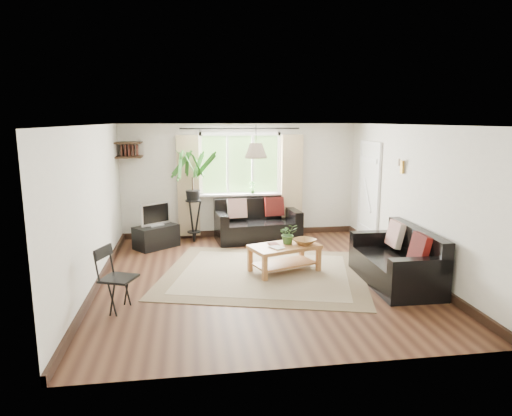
{
  "coord_description": "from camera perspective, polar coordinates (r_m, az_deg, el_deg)",
  "views": [
    {
      "loc": [
        -1.06,
        -6.88,
        2.48
      ],
      "look_at": [
        0.0,
        0.4,
        1.05
      ],
      "focal_mm": 32.0,
      "sensor_mm": 36.0,
      "label": 1
    }
  ],
  "objects": [
    {
      "name": "floor",
      "position": [
        7.39,
        0.45,
        -8.61
      ],
      "size": [
        5.5,
        5.5,
        0.0
      ],
      "primitive_type": "plane",
      "color": "#311910",
      "rests_on": "ground"
    },
    {
      "name": "tv_stand",
      "position": [
        9.18,
        -12.36,
        -3.52
      ],
      "size": [
        0.93,
        0.86,
        0.44
      ],
      "primitive_type": "cube",
      "rotation": [
        0.0,
        0.0,
        0.65
      ],
      "color": "black",
      "rests_on": "floor"
    },
    {
      "name": "sofa_back",
      "position": [
        9.48,
        0.22,
        -1.67
      ],
      "size": [
        1.79,
        1.01,
        0.81
      ],
      "primitive_type": null,
      "rotation": [
        0.0,
        0.0,
        0.09
      ],
      "color": "black",
      "rests_on": "floor"
    },
    {
      "name": "folding_chair",
      "position": [
        6.28,
        -16.77,
        -8.55
      ],
      "size": [
        0.58,
        0.58,
        0.86
      ],
      "primitive_type": null,
      "rotation": [
        0.0,
        0.0,
        1.19
      ],
      "color": "black",
      "rests_on": "floor"
    },
    {
      "name": "book_b",
      "position": [
        7.51,
        1.64,
        -4.57
      ],
      "size": [
        0.18,
        0.23,
        0.02
      ],
      "primitive_type": "imported",
      "rotation": [
        0.0,
        0.0,
        0.16
      ],
      "color": "brown",
      "rests_on": "coffee_table"
    },
    {
      "name": "table_plant",
      "position": [
        7.56,
        4.06,
        -3.22
      ],
      "size": [
        0.32,
        0.28,
        0.34
      ],
      "primitive_type": "imported",
      "rotation": [
        0.0,
        0.0,
        0.06
      ],
      "color": "#335A24",
      "rests_on": "coffee_table"
    },
    {
      "name": "door",
      "position": [
        9.4,
        13.9,
        1.61
      ],
      "size": [
        0.06,
        0.96,
        2.06
      ],
      "primitive_type": "cube",
      "color": "silver",
      "rests_on": "wall_right"
    },
    {
      "name": "sofa_right",
      "position": [
        7.31,
        17.01,
        -5.96
      ],
      "size": [
        1.74,
        0.89,
        0.81
      ],
      "primitive_type": null,
      "rotation": [
        0.0,
        0.0,
        -1.58
      ],
      "color": "black",
      "rests_on": "floor"
    },
    {
      "name": "bowl",
      "position": [
        7.59,
        6.08,
        -4.19
      ],
      "size": [
        0.49,
        0.49,
        0.09
      ],
      "primitive_type": "imported",
      "rotation": [
        0.0,
        0.0,
        0.58
      ],
      "color": "brown",
      "rests_on": "coffee_table"
    },
    {
      "name": "pendant_lamp",
      "position": [
        7.37,
        0.0,
        7.65
      ],
      "size": [
        0.36,
        0.36,
        0.54
      ],
      "primitive_type": null,
      "color": "beige",
      "rests_on": "ceiling"
    },
    {
      "name": "rug",
      "position": [
        7.53,
        1.05,
        -8.15
      ],
      "size": [
        3.83,
        3.51,
        0.02
      ],
      "primitive_type": "cube",
      "rotation": [
        0.0,
        0.0,
        -0.26
      ],
      "color": "#BBAC91",
      "rests_on": "floor"
    },
    {
      "name": "corner_shelf",
      "position": [
        9.47,
        -15.61,
        7.02
      ],
      "size": [
        0.5,
        0.5,
        0.34
      ],
      "primitive_type": null,
      "color": "black",
      "rests_on": "wall_back"
    },
    {
      "name": "wall_back",
      "position": [
        9.77,
        -2.0,
        3.46
      ],
      "size": [
        5.0,
        0.02,
        2.4
      ],
      "primitive_type": "cube",
      "color": "silver",
      "rests_on": "floor"
    },
    {
      "name": "wall_left",
      "position": [
        7.14,
        -19.76,
        0.03
      ],
      "size": [
        0.02,
        5.5,
        2.4
      ],
      "primitive_type": "cube",
      "color": "silver",
      "rests_on": "floor"
    },
    {
      "name": "coffee_table",
      "position": [
        7.58,
        3.56,
        -6.31
      ],
      "size": [
        1.25,
        0.94,
        0.46
      ],
      "primitive_type": null,
      "rotation": [
        0.0,
        0.0,
        0.33
      ],
      "color": "brown",
      "rests_on": "floor"
    },
    {
      "name": "sill_plant",
      "position": [
        9.7,
        -0.44,
        2.61
      ],
      "size": [
        0.14,
        0.1,
        0.27
      ],
      "primitive_type": "imported",
      "color": "#2D6023",
      "rests_on": "window"
    },
    {
      "name": "wall_sconce",
      "position": [
        8.02,
        17.63,
        5.19
      ],
      "size": [
        0.12,
        0.12,
        0.28
      ],
      "primitive_type": null,
      "color": "beige",
      "rests_on": "wall_right"
    },
    {
      "name": "tv",
      "position": [
        9.08,
        -12.48,
        -0.7
      ],
      "size": [
        0.63,
        0.55,
        0.48
      ],
      "primitive_type": null,
      "rotation": [
        0.0,
        0.0,
        0.65
      ],
      "color": "#A5A5AA",
      "rests_on": "tv_stand"
    },
    {
      "name": "wall_front",
      "position": [
        4.45,
        5.9,
        -5.74
      ],
      "size": [
        5.0,
        0.02,
        2.4
      ],
      "primitive_type": "cube",
      "color": "silver",
      "rests_on": "floor"
    },
    {
      "name": "palm_stand",
      "position": [
        9.33,
        -7.88,
        1.43
      ],
      "size": [
        0.86,
        0.86,
        1.89
      ],
      "primitive_type": null,
      "rotation": [
        0.0,
        0.0,
        0.18
      ],
      "color": "black",
      "rests_on": "floor"
    },
    {
      "name": "ceiling",
      "position": [
        6.96,
        0.48,
        10.34
      ],
      "size": [
        5.5,
        5.5,
        0.0
      ],
      "primitive_type": "plane",
      "rotation": [
        3.14,
        0.0,
        0.0
      ],
      "color": "white",
      "rests_on": "floor"
    },
    {
      "name": "book_a",
      "position": [
        7.29,
        2.08,
        -5.05
      ],
      "size": [
        0.27,
        0.29,
        0.02
      ],
      "primitive_type": "imported",
      "rotation": [
        0.0,
        0.0,
        0.51
      ],
      "color": "silver",
      "rests_on": "coffee_table"
    },
    {
      "name": "wall_right",
      "position": [
        7.85,
        18.81,
        1.03
      ],
      "size": [
        0.02,
        5.5,
        2.4
      ],
      "primitive_type": "cube",
      "color": "silver",
      "rests_on": "floor"
    },
    {
      "name": "window",
      "position": [
        9.69,
        -1.98,
        5.48
      ],
      "size": [
        2.5,
        0.16,
        2.16
      ],
      "primitive_type": null,
      "color": "white",
      "rests_on": "wall_back"
    }
  ]
}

